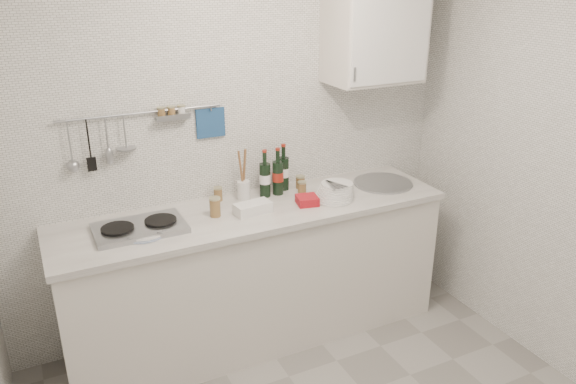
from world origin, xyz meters
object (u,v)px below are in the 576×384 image
object	(u,v)px
wine_bottles	(275,171)
utensil_crock	(243,187)
wall_cabinet	(375,26)
plate_stack_sink	(335,192)
plate_stack_hob	(143,232)

from	to	relation	value
wine_bottles	utensil_crock	world-z (taller)	utensil_crock
wall_cabinet	plate_stack_sink	world-z (taller)	wall_cabinet
wall_cabinet	utensil_crock	distance (m)	1.31
plate_stack_sink	utensil_crock	world-z (taller)	utensil_crock
wall_cabinet	plate_stack_sink	bearing A→B (deg)	-151.97
utensil_crock	wall_cabinet	bearing A→B (deg)	-3.30
plate_stack_sink	wine_bottles	xyz separation A→B (m)	(-0.30, 0.26, 0.11)
plate_stack_sink	plate_stack_hob	bearing A→B (deg)	178.59
wall_cabinet	plate_stack_sink	distance (m)	1.07
plate_stack_sink	utensil_crock	bearing A→B (deg)	154.14
utensil_crock	plate_stack_hob	bearing A→B (deg)	-162.01
plate_stack_hob	utensil_crock	distance (m)	0.73
wall_cabinet	plate_stack_hob	distance (m)	1.90
plate_stack_sink	wine_bottles	distance (m)	0.41
wall_cabinet	plate_stack_hob	world-z (taller)	wall_cabinet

